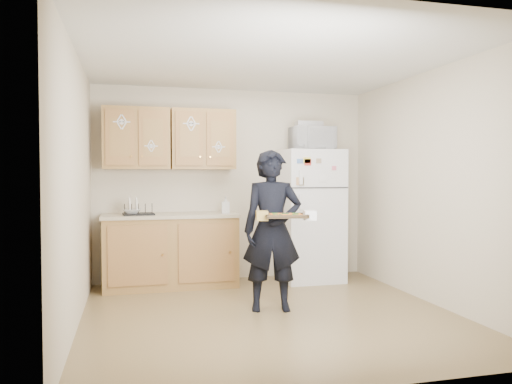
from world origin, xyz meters
TOP-DOWN VIEW (x-y plane):
  - floor at (0.00, 0.00)m, footprint 3.60×3.60m
  - ceiling at (0.00, 0.00)m, footprint 3.60×3.60m
  - wall_back at (0.00, 1.80)m, footprint 3.60×0.04m
  - wall_front at (0.00, -1.80)m, footprint 3.60×0.04m
  - wall_left at (-1.80, 0.00)m, footprint 0.04×3.60m
  - wall_right at (1.80, 0.00)m, footprint 0.04×3.60m
  - refrigerator at (0.95, 1.43)m, footprint 0.75×0.70m
  - base_cabinet at (-0.85, 1.48)m, footprint 1.60×0.60m
  - countertop at (-0.85, 1.48)m, footprint 1.64×0.64m
  - upper_cab_left at (-1.25, 1.61)m, footprint 0.80×0.33m
  - upper_cab_right at (-0.43, 1.61)m, footprint 0.80×0.33m
  - cereal_box at (1.47, 1.67)m, footprint 0.20×0.07m
  - person at (0.07, 0.16)m, footprint 0.65×0.49m
  - baking_tray at (0.12, -0.14)m, footprint 0.45×0.36m
  - pizza_front_left at (0.02, -0.19)m, footprint 0.13×0.13m
  - pizza_front_right at (0.20, -0.22)m, footprint 0.13×0.13m
  - pizza_back_left at (0.04, -0.05)m, footprint 0.13×0.13m
  - pizza_back_right at (0.22, -0.09)m, footprint 0.13×0.13m
  - pizza_center at (0.12, -0.14)m, footprint 0.13×0.13m
  - microwave at (0.95, 1.38)m, footprint 0.55×0.38m
  - foil_pan at (0.92, 1.41)m, footprint 0.36×0.27m
  - dish_rack at (-1.24, 1.42)m, footprint 0.38×0.30m
  - bowl at (-1.31, 1.42)m, footprint 0.22×0.22m
  - soap_bottle at (-0.18, 1.39)m, footprint 0.11×0.11m

SIDE VIEW (x-z plane):
  - floor at x=0.00m, z-range 0.00..0.00m
  - cereal_box at x=1.47m, z-range 0.00..0.32m
  - base_cabinet at x=-0.85m, z-range 0.00..0.86m
  - person at x=0.07m, z-range 0.00..1.63m
  - refrigerator at x=0.95m, z-range 0.00..1.70m
  - countertop at x=-0.85m, z-range 0.86..0.90m
  - bowl at x=-1.31m, z-range 0.92..0.97m
  - dish_rack at x=-1.24m, z-range 0.90..1.04m
  - baking_tray at x=0.12m, z-range 0.96..1.00m
  - pizza_front_left at x=0.02m, z-range 0.99..1.00m
  - pizza_front_right at x=0.20m, z-range 0.99..1.00m
  - pizza_back_left at x=0.04m, z-range 0.99..1.00m
  - pizza_back_right at x=0.22m, z-range 0.99..1.00m
  - pizza_center at x=0.12m, z-range 0.99..1.00m
  - soap_bottle at x=-0.18m, z-range 0.90..1.11m
  - wall_back at x=0.00m, z-range 0.00..2.50m
  - wall_front at x=0.00m, z-range 0.00..2.50m
  - wall_left at x=-1.80m, z-range 0.00..2.50m
  - wall_right at x=1.80m, z-range 0.00..2.50m
  - upper_cab_left at x=-1.25m, z-range 1.45..2.20m
  - upper_cab_right at x=-0.43m, z-range 1.45..2.20m
  - microwave at x=0.95m, z-range 1.70..2.00m
  - foil_pan at x=0.92m, z-range 2.00..2.07m
  - ceiling at x=0.00m, z-range 2.50..2.50m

